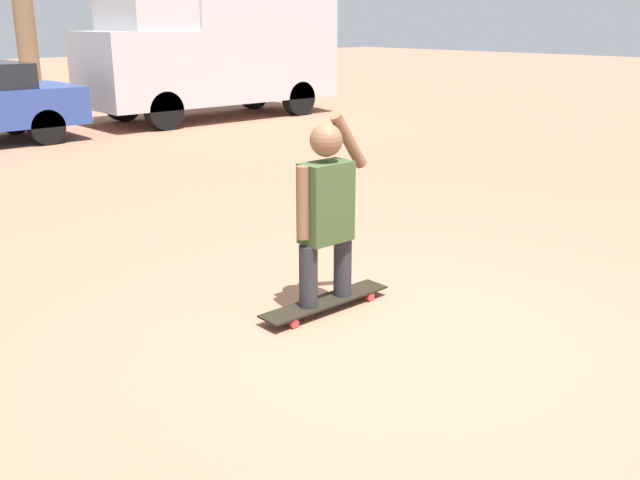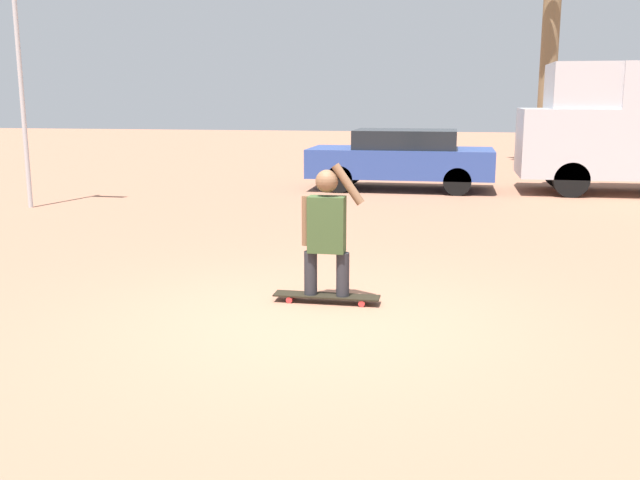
{
  "view_description": "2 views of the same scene",
  "coord_description": "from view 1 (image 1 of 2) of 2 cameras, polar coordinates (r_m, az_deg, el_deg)",
  "views": [
    {
      "loc": [
        -3.43,
        -3.11,
        2.14
      ],
      "look_at": [
        0.08,
        0.83,
        0.5
      ],
      "focal_mm": 40.0,
      "sensor_mm": 36.0,
      "label": 1
    },
    {
      "loc": [
        1.27,
        -6.64,
        2.17
      ],
      "look_at": [
        -0.24,
        1.44,
        0.52
      ],
      "focal_mm": 40.0,
      "sensor_mm": 36.0,
      "label": 2
    }
  ],
  "objects": [
    {
      "name": "skateboard",
      "position": [
        5.48,
        0.46,
        -4.96
      ],
      "size": [
        1.14,
        0.23,
        0.08
      ],
      "color": "black",
      "rests_on": "ground_plane"
    },
    {
      "name": "camper_van",
      "position": [
        16.56,
        -8.36,
        15.14
      ],
      "size": [
        5.72,
        2.06,
        2.93
      ],
      "color": "black",
      "rests_on": "ground_plane"
    },
    {
      "name": "person_skateboarder",
      "position": [
        5.24,
        0.47,
        2.82
      ],
      "size": [
        0.67,
        0.24,
        1.42
      ],
      "color": "#28282D",
      "rests_on": "skateboard"
    },
    {
      "name": "ground_plane",
      "position": [
        5.1,
        5.55,
        -7.68
      ],
      "size": [
        80.0,
        80.0,
        0.0
      ],
      "primitive_type": "plane",
      "color": "#A36B51"
    }
  ]
}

